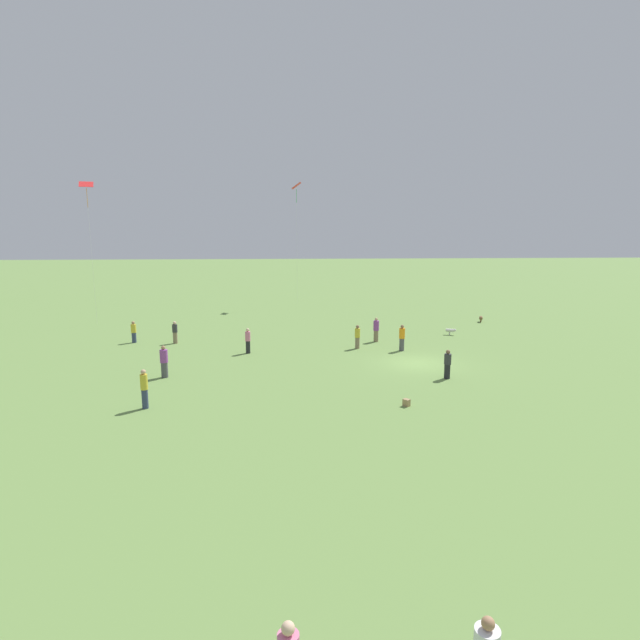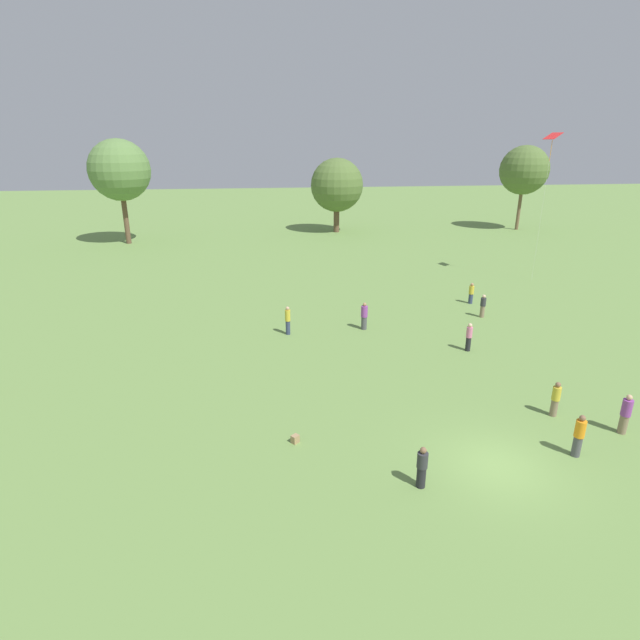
# 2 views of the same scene
# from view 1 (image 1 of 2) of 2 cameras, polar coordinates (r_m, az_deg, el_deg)

# --- Properties ---
(ground_plane) EXTENTS (240.00, 240.00, 0.00)m
(ground_plane) POSITION_cam_1_polar(r_m,az_deg,el_deg) (32.22, 11.10, -4.88)
(ground_plane) COLOR #6B8E47
(person_0) EXTENTS (0.53, 0.53, 1.63)m
(person_0) POSITION_cam_1_polar(r_m,az_deg,el_deg) (39.75, -20.52, -1.29)
(person_0) COLOR #333D5B
(person_0) RESTS_ON ground_plane
(person_1) EXTENTS (0.47, 0.47, 1.83)m
(person_1) POSITION_cam_1_polar(r_m,az_deg,el_deg) (35.16, 9.35, -2.03)
(person_1) COLOR #4C4C51
(person_1) RESTS_ON ground_plane
(person_3) EXTENTS (0.41, 0.41, 1.67)m
(person_3) POSITION_cam_1_polar(r_m,az_deg,el_deg) (38.50, -16.24, -1.37)
(person_3) COLOR #847056
(person_3) RESTS_ON ground_plane
(person_4) EXTENTS (0.49, 0.49, 1.84)m
(person_4) POSITION_cam_1_polar(r_m,az_deg,el_deg) (37.75, 6.43, -1.12)
(person_4) COLOR #847056
(person_4) RESTS_ON ground_plane
(person_5) EXTENTS (0.55, 0.55, 1.66)m
(person_5) POSITION_cam_1_polar(r_m,az_deg,el_deg) (29.15, 14.36, -4.93)
(person_5) COLOR #232328
(person_5) RESTS_ON ground_plane
(person_7) EXTENTS (0.35, 0.35, 1.90)m
(person_7) POSITION_cam_1_polar(r_m,az_deg,el_deg) (24.97, -19.44, -7.41)
(person_7) COLOR #333D5B
(person_7) RESTS_ON ground_plane
(person_9) EXTENTS (0.45, 0.45, 1.74)m
(person_9) POSITION_cam_1_polar(r_m,az_deg,el_deg) (34.33, -8.25, -2.36)
(person_9) COLOR #232328
(person_9) RESTS_ON ground_plane
(person_10) EXTENTS (0.45, 0.45, 1.85)m
(person_10) POSITION_cam_1_polar(r_m,az_deg,el_deg) (29.78, -17.39, -4.58)
(person_10) COLOR #4C4C51
(person_10) RESTS_ON ground_plane
(person_11) EXTENTS (0.53, 0.53, 1.69)m
(person_11) POSITION_cam_1_polar(r_m,az_deg,el_deg) (35.44, 4.30, -1.94)
(person_11) COLOR #847056
(person_11) RESTS_ON ground_plane
(kite_0) EXTENTS (1.30, 1.12, 13.47)m
(kite_0) POSITION_cam_1_polar(r_m,az_deg,el_deg) (56.38, -2.71, 14.69)
(kite_0) COLOR red
(kite_0) RESTS_ON ground_plane
(kite_3) EXTENTS (1.34, 1.42, 12.48)m
(kite_3) POSITION_cam_1_polar(r_m,az_deg,el_deg) (48.79, -25.14, 13.44)
(kite_3) COLOR red
(kite_3) RESTS_ON ground_plane
(dog_0) EXTENTS (0.51, 0.81, 0.53)m
(dog_0) POSITION_cam_1_polar(r_m,az_deg,el_deg) (41.38, 14.73, -1.17)
(dog_0) COLOR silver
(dog_0) RESTS_ON ground_plane
(dog_1) EXTENTS (0.81, 0.52, 0.54)m
(dog_1) POSITION_cam_1_polar(r_m,az_deg,el_deg) (47.98, 17.91, 0.19)
(dog_1) COLOR brown
(dog_1) RESTS_ON ground_plane
(picnic_bag_0) EXTENTS (0.39, 0.38, 0.35)m
(picnic_bag_0) POSITION_cam_1_polar(r_m,az_deg,el_deg) (24.46, 9.85, -9.28)
(picnic_bag_0) COLOR #A58459
(picnic_bag_0) RESTS_ON ground_plane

